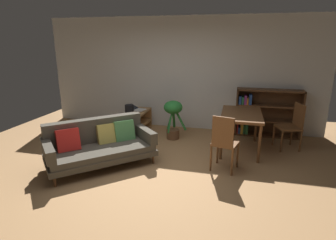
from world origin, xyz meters
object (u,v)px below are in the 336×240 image
object	(u,v)px
fabric_couch	(99,144)
desk_speaker	(129,111)
open_laptop	(137,109)
dining_table	(241,117)
dining_chair_far	(292,124)
media_console	(135,124)
dining_chair_near	(224,141)
bookshelf	(263,113)
potted_floor_plant	(173,115)

from	to	relation	value
fabric_couch	desk_speaker	size ratio (longest dim) A/B	7.09
fabric_couch	open_laptop	distance (m)	1.97
dining_table	dining_chair_far	xyz separation A→B (m)	(1.00, 0.31, -0.16)
fabric_couch	media_console	bearing A→B (deg)	88.65
dining_table	dining_chair_far	size ratio (longest dim) A/B	1.34
open_laptop	desk_speaker	size ratio (longest dim) A/B	1.86
media_console	open_laptop	distance (m)	0.42
dining_chair_near	fabric_couch	bearing A→B (deg)	-173.26
media_console	dining_chair_far	size ratio (longest dim) A/B	1.35
bookshelf	media_console	bearing A→B (deg)	-166.24
desk_speaker	dining_table	xyz separation A→B (m)	(2.38, -0.04, 0.02)
desk_speaker	potted_floor_plant	distance (m)	0.97
open_laptop	potted_floor_plant	bearing A→B (deg)	-19.47
dining_table	bookshelf	world-z (taller)	bookshelf
open_laptop	potted_floor_plant	xyz separation A→B (m)	(0.99, -0.35, 0.01)
fabric_couch	bookshelf	size ratio (longest dim) A/B	1.32
fabric_couch	desk_speaker	distance (m)	1.38
open_laptop	dining_table	distance (m)	2.53
media_console	dining_chair_near	size ratio (longest dim) A/B	1.30
open_laptop	dining_chair_near	distance (m)	2.76
potted_floor_plant	dining_chair_near	xyz separation A→B (m)	(1.18, -1.36, -0.02)
bookshelf	potted_floor_plant	bearing A→B (deg)	-158.82
media_console	dining_chair_near	xyz separation A→B (m)	(2.11, -1.41, 0.29)
dining_table	dining_chair_near	xyz separation A→B (m)	(-0.27, -1.05, -0.14)
dining_chair_near	desk_speaker	bearing A→B (deg)	152.60
potted_floor_plant	dining_table	world-z (taller)	potted_floor_plant
open_laptop	fabric_couch	bearing A→B (deg)	-89.53
fabric_couch	open_laptop	world-z (taller)	fabric_couch
desk_speaker	dining_chair_far	distance (m)	3.40
dining_chair_near	media_console	bearing A→B (deg)	146.29
fabric_couch	dining_table	xyz separation A→B (m)	(2.42, 1.31, 0.30)
desk_speaker	dining_chair_far	xyz separation A→B (m)	(3.38, 0.27, -0.13)
dining_table	desk_speaker	bearing A→B (deg)	179.03
desk_speaker	potted_floor_plant	bearing A→B (deg)	15.98
dining_table	bookshelf	size ratio (longest dim) A/B	0.87
desk_speaker	bookshelf	distance (m)	3.06
media_console	bookshelf	xyz separation A→B (m)	(2.89, 0.71, 0.28)
open_laptop	bookshelf	distance (m)	2.97
fabric_couch	dining_chair_far	xyz separation A→B (m)	(3.43, 1.62, 0.14)
media_console	bookshelf	world-z (taller)	bookshelf
dining_chair_far	bookshelf	size ratio (longest dim) A/B	0.65
open_laptop	dining_chair_far	distance (m)	3.46
dining_chair_near	bookshelf	bearing A→B (deg)	69.89
dining_chair_near	open_laptop	bearing A→B (deg)	141.80
bookshelf	dining_chair_near	bearing A→B (deg)	-110.11
desk_speaker	bookshelf	size ratio (longest dim) A/B	0.19
dining_chair_near	bookshelf	world-z (taller)	bookshelf
potted_floor_plant	dining_chair_far	xyz separation A→B (m)	(2.46, 0.00, -0.04)
desk_speaker	potted_floor_plant	world-z (taller)	potted_floor_plant
media_console	desk_speaker	size ratio (longest dim) A/B	4.73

